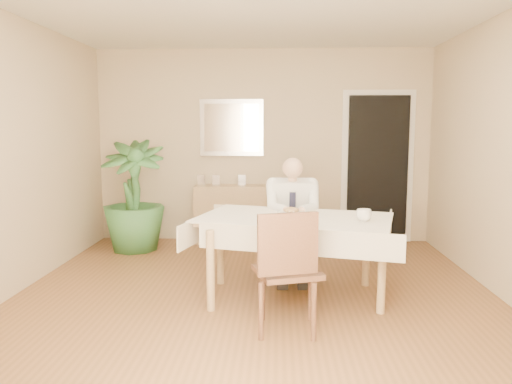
{
  "coord_description": "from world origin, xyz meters",
  "views": [
    {
      "loc": [
        0.2,
        -4.31,
        1.56
      ],
      "look_at": [
        0.0,
        0.35,
        0.95
      ],
      "focal_mm": 35.0,
      "sensor_mm": 36.0,
      "label": 1
    }
  ],
  "objects_px": {
    "chair_near": "(287,265)",
    "chair_far": "(292,228)",
    "potted_palm": "(133,196)",
    "dining_table": "(294,226)",
    "sideboard": "(231,214)",
    "seated_man": "(293,212)",
    "coffee_mug": "(364,215)"
  },
  "relations": [
    {
      "from": "sideboard",
      "to": "chair_far",
      "type": "bearing_deg",
      "value": -59.75
    },
    {
      "from": "chair_near",
      "to": "potted_palm",
      "type": "xyz_separation_m",
      "value": [
        -1.89,
        2.53,
        0.16
      ]
    },
    {
      "from": "sideboard",
      "to": "potted_palm",
      "type": "distance_m",
      "value": 1.32
    },
    {
      "from": "chair_far",
      "to": "coffee_mug",
      "type": "xyz_separation_m",
      "value": [
        0.59,
        -1.05,
        0.34
      ]
    },
    {
      "from": "chair_near",
      "to": "potted_palm",
      "type": "height_order",
      "value": "potted_palm"
    },
    {
      "from": "chair_far",
      "to": "seated_man",
      "type": "xyz_separation_m",
      "value": [
        -0.0,
        -0.28,
        0.23
      ]
    },
    {
      "from": "chair_near",
      "to": "coffee_mug",
      "type": "bearing_deg",
      "value": 27.27
    },
    {
      "from": "seated_man",
      "to": "potted_palm",
      "type": "distance_m",
      "value": 2.26
    },
    {
      "from": "chair_far",
      "to": "chair_near",
      "type": "xyz_separation_m",
      "value": [
        -0.08,
        -1.71,
        0.07
      ]
    },
    {
      "from": "dining_table",
      "to": "chair_near",
      "type": "distance_m",
      "value": 0.85
    },
    {
      "from": "chair_near",
      "to": "seated_man",
      "type": "xyz_separation_m",
      "value": [
        0.08,
        1.43,
        0.15
      ]
    },
    {
      "from": "seated_man",
      "to": "potted_palm",
      "type": "height_order",
      "value": "potted_palm"
    },
    {
      "from": "coffee_mug",
      "to": "potted_palm",
      "type": "distance_m",
      "value": 3.17
    },
    {
      "from": "seated_man",
      "to": "coffee_mug",
      "type": "bearing_deg",
      "value": -52.35
    },
    {
      "from": "chair_near",
      "to": "chair_far",
      "type": "bearing_deg",
      "value": 69.86
    },
    {
      "from": "seated_man",
      "to": "sideboard",
      "type": "bearing_deg",
      "value": 116.23
    },
    {
      "from": "chair_far",
      "to": "potted_palm",
      "type": "xyz_separation_m",
      "value": [
        -1.97,
        0.82,
        0.24
      ]
    },
    {
      "from": "dining_table",
      "to": "sideboard",
      "type": "relative_size",
      "value": 2.02
    },
    {
      "from": "chair_far",
      "to": "sideboard",
      "type": "height_order",
      "value": "chair_far"
    },
    {
      "from": "dining_table",
      "to": "sideboard",
      "type": "distance_m",
      "value": 2.33
    },
    {
      "from": "coffee_mug",
      "to": "potted_palm",
      "type": "relative_size",
      "value": 0.09
    },
    {
      "from": "coffee_mug",
      "to": "sideboard",
      "type": "relative_size",
      "value": 0.13
    },
    {
      "from": "chair_near",
      "to": "sideboard",
      "type": "bearing_deg",
      "value": 85.58
    },
    {
      "from": "dining_table",
      "to": "seated_man",
      "type": "height_order",
      "value": "seated_man"
    },
    {
      "from": "sideboard",
      "to": "seated_man",
      "type": "bearing_deg",
      "value": -64.44
    },
    {
      "from": "dining_table",
      "to": "potted_palm",
      "type": "relative_size",
      "value": 1.4
    },
    {
      "from": "chair_far",
      "to": "sideboard",
      "type": "relative_size",
      "value": 0.86
    },
    {
      "from": "dining_table",
      "to": "coffee_mug",
      "type": "bearing_deg",
      "value": -1.86
    },
    {
      "from": "dining_table",
      "to": "chair_far",
      "type": "bearing_deg",
      "value": 104.57
    },
    {
      "from": "dining_table",
      "to": "sideboard",
      "type": "height_order",
      "value": "sideboard"
    },
    {
      "from": "potted_palm",
      "to": "dining_table",
      "type": "bearing_deg",
      "value": -40.68
    },
    {
      "from": "dining_table",
      "to": "chair_far",
      "type": "distance_m",
      "value": 0.9
    }
  ]
}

